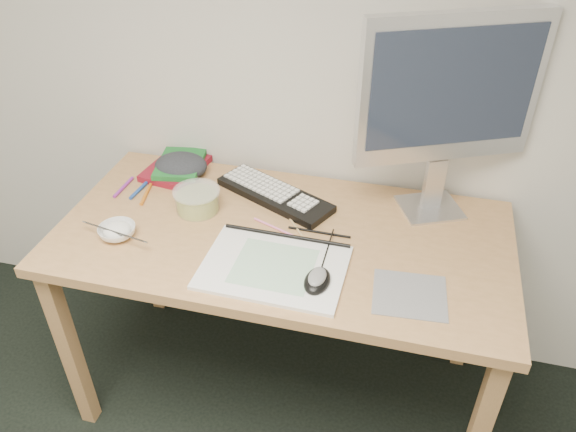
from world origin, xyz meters
name	(u,v)px	position (x,y,z in m)	size (l,w,h in m)	color
desk	(282,253)	(-0.06, 1.43, 0.67)	(1.40, 0.70, 0.75)	tan
mousepad	(410,295)	(0.34, 1.25, 0.75)	(0.20, 0.18, 0.00)	slate
sketchpad	(274,267)	(-0.04, 1.26, 0.76)	(0.41, 0.29, 0.01)	silver
keyboard	(275,195)	(-0.14, 1.61, 0.76)	(0.42, 0.13, 0.02)	black
monitor	(450,95)	(0.37, 1.68, 1.15)	(0.51, 0.26, 0.63)	silver
mouse	(317,277)	(0.09, 1.22, 0.78)	(0.07, 0.11, 0.04)	black
rice_bowl	(117,232)	(-0.55, 1.29, 0.77)	(0.11, 0.11, 0.04)	white
chopsticks	(114,232)	(-0.54, 1.26, 0.79)	(0.02, 0.02, 0.23)	#B0B0B2
fruit_tub	(197,200)	(-0.36, 1.48, 0.79)	(0.15, 0.15, 0.07)	#EFC154
book_red	(176,168)	(-0.53, 1.69, 0.76)	(0.17, 0.23, 0.02)	maroon
book_green	(180,164)	(-0.51, 1.69, 0.78)	(0.15, 0.21, 0.02)	#1A6828
cloth_lump	(181,166)	(-0.50, 1.68, 0.78)	(0.16, 0.13, 0.07)	#292B31
pencil_pink	(277,229)	(-0.08, 1.44, 0.75)	(0.01, 0.01, 0.18)	pink
pencil_tan	(294,224)	(-0.04, 1.48, 0.75)	(0.01, 0.01, 0.18)	tan
pencil_black	(319,232)	(0.05, 1.46, 0.75)	(0.01, 0.01, 0.20)	black
marker_blue	(141,188)	(-0.60, 1.55, 0.76)	(0.01, 0.01, 0.13)	#1C439B
marker_orange	(146,194)	(-0.56, 1.52, 0.76)	(0.01, 0.01, 0.12)	#C66917
marker_purple	(124,187)	(-0.66, 1.54, 0.76)	(0.01, 0.01, 0.13)	purple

